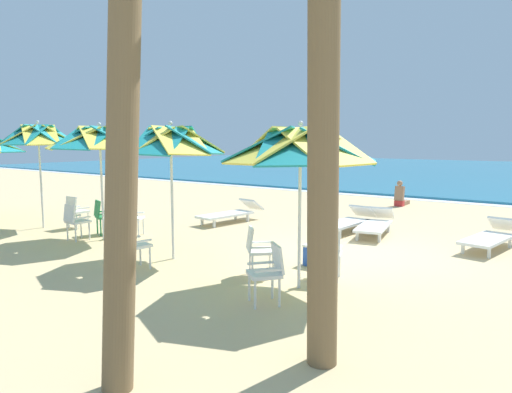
{
  "coord_description": "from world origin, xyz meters",
  "views": [
    {
      "loc": [
        3.76,
        -8.65,
        2.34
      ],
      "look_at": [
        -2.62,
        0.04,
        1.0
      ],
      "focal_mm": 31.9,
      "sensor_mm": 36.0,
      "label": 1
    }
  ],
  "objects_px": {
    "plastic_chair_2": "(269,270)",
    "plastic_chair_3": "(133,243)",
    "plastic_chair_7": "(76,210)",
    "plastic_chair_1": "(328,252)",
    "beach_umbrella_0": "(300,147)",
    "palm_tree_1": "(323,17)",
    "plastic_chair_5": "(131,216)",
    "cooler_box": "(318,255)",
    "sun_lounger_3": "(231,213)",
    "beachgoer_seated": "(401,198)",
    "beach_umbrella_1": "(171,142)",
    "plastic_chair_4": "(75,220)",
    "sun_lounger_0": "(491,236)",
    "beach_umbrella_2": "(100,139)",
    "sun_lounger_2": "(348,221)",
    "plastic_chair_6": "(103,215)",
    "beach_umbrella_3": "(38,136)",
    "sun_lounger_1": "(375,224)",
    "plastic_chair_0": "(257,248)",
    "palm_tree_4": "(121,13)"
  },
  "relations": [
    {
      "from": "beach_umbrella_1",
      "to": "plastic_chair_3",
      "type": "relative_size",
      "value": 3.12
    },
    {
      "from": "plastic_chair_2",
      "to": "beach_umbrella_1",
      "type": "bearing_deg",
      "value": 162.59
    },
    {
      "from": "plastic_chair_1",
      "to": "palm_tree_4",
      "type": "bearing_deg",
      "value": -90.74
    },
    {
      "from": "sun_lounger_1",
      "to": "sun_lounger_3",
      "type": "bearing_deg",
      "value": -168.49
    },
    {
      "from": "sun_lounger_1",
      "to": "beach_umbrella_3",
      "type": "bearing_deg",
      "value": -149.68
    },
    {
      "from": "beach_umbrella_1",
      "to": "sun_lounger_2",
      "type": "height_order",
      "value": "beach_umbrella_1"
    },
    {
      "from": "beach_umbrella_3",
      "to": "palm_tree_4",
      "type": "relative_size",
      "value": 0.49
    },
    {
      "from": "sun_lounger_1",
      "to": "sun_lounger_3",
      "type": "height_order",
      "value": "same"
    },
    {
      "from": "plastic_chair_2",
      "to": "sun_lounger_3",
      "type": "bearing_deg",
      "value": 134.23
    },
    {
      "from": "sun_lounger_3",
      "to": "palm_tree_1",
      "type": "bearing_deg",
      "value": -44.37
    },
    {
      "from": "beach_umbrella_2",
      "to": "plastic_chair_7",
      "type": "bearing_deg",
      "value": 166.81
    },
    {
      "from": "sun_lounger_0",
      "to": "plastic_chair_7",
      "type": "bearing_deg",
      "value": -156.99
    },
    {
      "from": "plastic_chair_2",
      "to": "plastic_chair_7",
      "type": "bearing_deg",
      "value": 167.82
    },
    {
      "from": "plastic_chair_5",
      "to": "beach_umbrella_1",
      "type": "bearing_deg",
      "value": -20.59
    },
    {
      "from": "plastic_chair_0",
      "to": "plastic_chair_1",
      "type": "distance_m",
      "value": 1.2
    },
    {
      "from": "plastic_chair_5",
      "to": "cooler_box",
      "type": "height_order",
      "value": "plastic_chair_5"
    },
    {
      "from": "sun_lounger_2",
      "to": "plastic_chair_6",
      "type": "bearing_deg",
      "value": -140.7
    },
    {
      "from": "cooler_box",
      "to": "plastic_chair_2",
      "type": "bearing_deg",
      "value": -80.14
    },
    {
      "from": "palm_tree_1",
      "to": "palm_tree_4",
      "type": "height_order",
      "value": "palm_tree_4"
    },
    {
      "from": "sun_lounger_3",
      "to": "plastic_chair_3",
      "type": "bearing_deg",
      "value": -71.15
    },
    {
      "from": "beach_umbrella_2",
      "to": "sun_lounger_2",
      "type": "relative_size",
      "value": 1.26
    },
    {
      "from": "beach_umbrella_2",
      "to": "plastic_chair_6",
      "type": "bearing_deg",
      "value": 145.3
    },
    {
      "from": "sun_lounger_3",
      "to": "palm_tree_4",
      "type": "bearing_deg",
      "value": -56.91
    },
    {
      "from": "plastic_chair_4",
      "to": "plastic_chair_6",
      "type": "height_order",
      "value": "same"
    },
    {
      "from": "beach_umbrella_2",
      "to": "plastic_chair_5",
      "type": "xyz_separation_m",
      "value": [
        0.16,
        0.68,
        -1.87
      ]
    },
    {
      "from": "beach_umbrella_1",
      "to": "plastic_chair_4",
      "type": "bearing_deg",
      "value": -176.42
    },
    {
      "from": "beach_umbrella_3",
      "to": "sun_lounger_3",
      "type": "height_order",
      "value": "beach_umbrella_3"
    },
    {
      "from": "sun_lounger_3",
      "to": "beachgoer_seated",
      "type": "bearing_deg",
      "value": 65.77
    },
    {
      "from": "plastic_chair_7",
      "to": "palm_tree_1",
      "type": "distance_m",
      "value": 9.69
    },
    {
      "from": "plastic_chair_2",
      "to": "sun_lounger_2",
      "type": "xyz_separation_m",
      "value": [
        -1.3,
        5.42,
        -0.22
      ]
    },
    {
      "from": "beach_umbrella_3",
      "to": "plastic_chair_7",
      "type": "relative_size",
      "value": 3.29
    },
    {
      "from": "beach_umbrella_1",
      "to": "plastic_chair_4",
      "type": "height_order",
      "value": "beach_umbrella_1"
    },
    {
      "from": "palm_tree_1",
      "to": "cooler_box",
      "type": "bearing_deg",
      "value": 118.4
    },
    {
      "from": "plastic_chair_3",
      "to": "plastic_chair_4",
      "type": "relative_size",
      "value": 1.0
    },
    {
      "from": "sun_lounger_0",
      "to": "cooler_box",
      "type": "relative_size",
      "value": 4.43
    },
    {
      "from": "plastic_chair_4",
      "to": "sun_lounger_0",
      "type": "relative_size",
      "value": 0.39
    },
    {
      "from": "plastic_chair_2",
      "to": "plastic_chair_3",
      "type": "relative_size",
      "value": 1.0
    },
    {
      "from": "beachgoer_seated",
      "to": "plastic_chair_5",
      "type": "bearing_deg",
      "value": -111.71
    },
    {
      "from": "beach_umbrella_2",
      "to": "plastic_chair_5",
      "type": "bearing_deg",
      "value": 76.9
    },
    {
      "from": "plastic_chair_6",
      "to": "beachgoer_seated",
      "type": "xyz_separation_m",
      "value": [
        4.28,
        9.37,
        -0.2
      ]
    },
    {
      "from": "plastic_chair_7",
      "to": "beach_umbrella_2",
      "type": "bearing_deg",
      "value": -13.19
    },
    {
      "from": "palm_tree_1",
      "to": "plastic_chair_5",
      "type": "bearing_deg",
      "value": 156.11
    },
    {
      "from": "plastic_chair_0",
      "to": "plastic_chair_6",
      "type": "distance_m",
      "value": 5.18
    },
    {
      "from": "beach_umbrella_2",
      "to": "sun_lounger_2",
      "type": "distance_m",
      "value": 6.37
    },
    {
      "from": "plastic_chair_5",
      "to": "cooler_box",
      "type": "bearing_deg",
      "value": 3.79
    },
    {
      "from": "sun_lounger_0",
      "to": "cooler_box",
      "type": "xyz_separation_m",
      "value": [
        -2.37,
        -3.38,
        -0.08
      ]
    },
    {
      "from": "beach_umbrella_0",
      "to": "palm_tree_1",
      "type": "height_order",
      "value": "palm_tree_1"
    },
    {
      "from": "plastic_chair_1",
      "to": "plastic_chair_5",
      "type": "bearing_deg",
      "value": 176.16
    },
    {
      "from": "plastic_chair_7",
      "to": "plastic_chair_1",
      "type": "bearing_deg",
      "value": -0.89
    },
    {
      "from": "plastic_chair_0",
      "to": "sun_lounger_2",
      "type": "distance_m",
      "value": 4.47
    }
  ]
}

